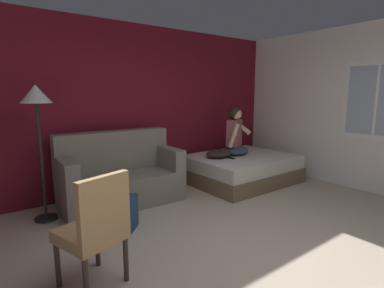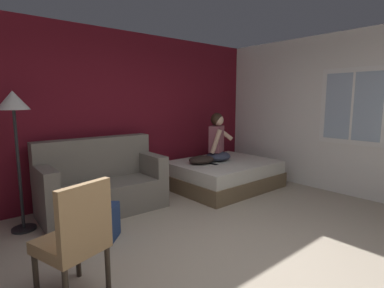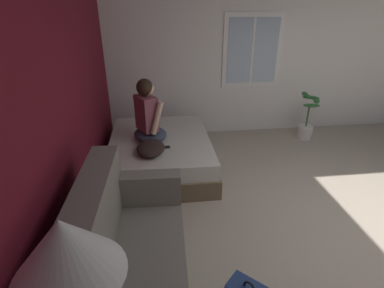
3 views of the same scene
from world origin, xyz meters
TOP-DOWN VIEW (x-y plane):
  - ground_plane at (0.00, 0.00)m, footprint 40.00×40.00m
  - wall_back_accent at (0.00, 2.99)m, footprint 11.17×0.16m
  - wall_side_with_window at (3.17, 0.00)m, footprint 0.19×7.22m
  - bed at (1.84, 2.07)m, footprint 1.84×1.46m
  - couch at (-0.35, 2.40)m, footprint 1.73×0.88m
  - person_seated at (1.82, 2.21)m, footprint 0.67×0.63m
  - throw_pillow at (1.41, 2.19)m, footprint 0.51×0.39m
  - cell_phone at (1.53, 2.01)m, footprint 0.09×0.15m
  - floor_lamp at (-1.37, 2.39)m, footprint 0.36×0.36m
  - potted_plant at (2.59, -0.55)m, footprint 0.39×0.37m

SIDE VIEW (x-z plane):
  - ground_plane at x=0.00m, z-range 0.00..0.00m
  - bed at x=1.84m, z-range 0.00..0.48m
  - potted_plant at x=2.59m, z-range -0.12..0.73m
  - couch at x=-0.35m, z-range -0.13..0.91m
  - cell_phone at x=1.53m, z-range 0.48..0.49m
  - throw_pillow at x=1.41m, z-range 0.48..0.62m
  - person_seated at x=1.82m, z-range 0.40..1.27m
  - wall_back_accent at x=0.00m, z-range 0.00..2.70m
  - wall_side_with_window at x=3.17m, z-range 0.00..2.70m
  - floor_lamp at x=-1.37m, z-range 0.58..2.28m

